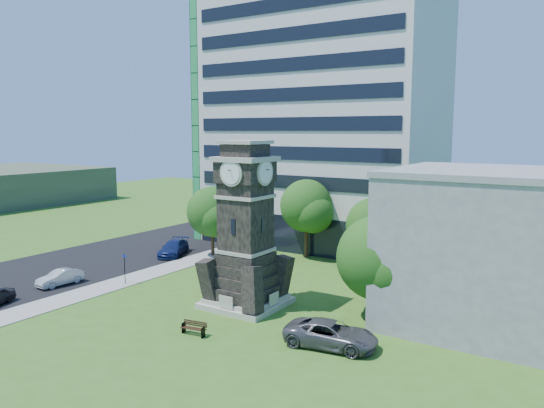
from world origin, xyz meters
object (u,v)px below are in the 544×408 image
Objects in this scene: park_bench at (194,328)px; car_east_lot at (331,334)px; car_street_mid at (60,278)px; car_street_north at (174,248)px; clock_tower at (246,236)px; street_sign at (125,265)px.

car_east_lot is at bearing 11.14° from park_bench.
car_street_north is at bearing 91.74° from car_street_mid.
clock_tower is 4.69× the size of street_sign.
street_sign reaches higher than car_east_lot.
car_street_mid reaches higher than park_bench.
car_street_north is 27.47m from car_east_lot.
park_bench is (16.33, -15.44, -0.29)m from car_street_north.
car_east_lot is at bearing 5.61° from car_street_mid.
clock_tower is 8.11m from park_bench.
car_street_mid is 5.50m from street_sign.
clock_tower is at bearing -54.20° from car_street_north.
car_east_lot is at bearing -51.47° from car_street_north.
street_sign is at bearing 147.37° from park_bench.
street_sign is (-12.37, 5.35, 1.16)m from park_bench.
car_street_mid is 0.69× the size of car_east_lot.
clock_tower reaches higher than park_bench.
park_bench is (16.78, -2.21, -0.17)m from car_street_mid.
car_street_north is at bearing 127.35° from park_bench.
car_east_lot is at bearing 4.19° from street_sign.
park_bench is (0.57, -6.51, -4.81)m from clock_tower.
clock_tower is 2.17× the size of car_east_lot.
clock_tower is at bearing 18.54° from car_street_mid.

